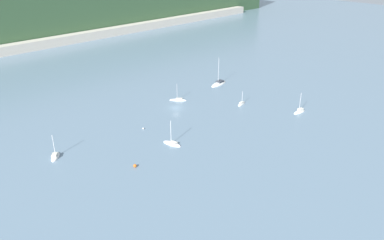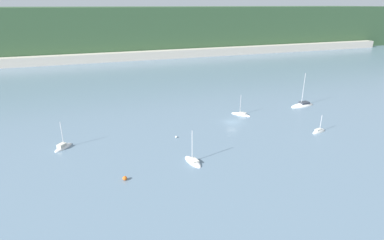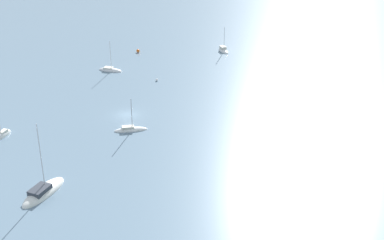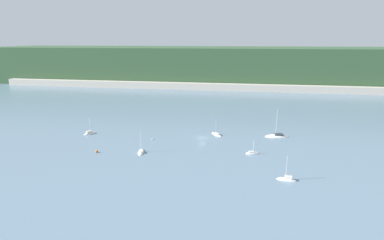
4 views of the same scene
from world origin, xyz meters
TOP-DOWN VIEW (x-y plane):
  - ground_plane at (0.00, 0.00)m, footprint 600.00×600.00m
  - hillside_ridge at (0.00, 151.07)m, footprint 403.92×74.16m
  - shore_town_strip at (0.00, 110.49)m, footprint 343.33×6.00m
  - sailboat_0 at (26.87, -31.44)m, footprint 5.34×2.34m
  - sailboat_1 at (-18.00, -18.29)m, footprint 3.18×6.08m
  - sailboat_2 at (18.48, -13.69)m, footprint 4.70×2.17m
  - sailboat_3 at (5.16, 4.52)m, footprint 5.15×5.64m
  - sailboat_4 at (-44.54, -2.15)m, footprint 4.67×5.06m
  - sailboat_5 at (28.33, 5.79)m, footprint 9.20×3.94m
  - mooring_buoy_0 at (-32.53, -20.68)m, footprint 0.84×0.84m
  - mooring_buoy_1 at (-17.98, -5.17)m, footprint 0.52×0.52m

SIDE VIEW (x-z plane):
  - ground_plane at x=0.00m, z-range 0.00..0.00m
  - sailboat_2 at x=18.48m, z-range -2.75..2.88m
  - sailboat_1 at x=-18.00m, z-range -3.87..4.01m
  - sailboat_3 at x=5.16m, z-range -3.31..3.49m
  - sailboat_5 at x=28.33m, z-range -5.89..6.10m
  - sailboat_0 at x=26.87m, z-range -3.69..3.97m
  - sailboat_4 at x=-44.54m, z-range -3.39..3.67m
  - mooring_buoy_1 at x=-17.98m, z-range 0.00..0.52m
  - mooring_buoy_0 at x=-32.53m, z-range 0.00..0.84m
  - shore_town_strip at x=0.00m, z-range 0.00..4.82m
  - hillside_ridge at x=0.00m, z-range 0.00..29.56m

